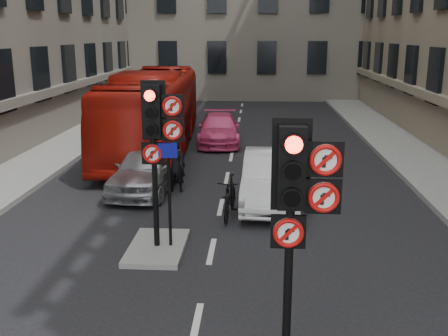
# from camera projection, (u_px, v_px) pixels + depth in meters

# --- Properties ---
(pavement_left) EXTENTS (3.00, 50.00, 0.16)m
(pavement_left) POSITION_uv_depth(u_px,v_px,m) (27.00, 165.00, 18.63)
(pavement_left) COLOR gray
(pavement_left) RESTS_ON ground
(pavement_right) EXTENTS (3.00, 50.00, 0.16)m
(pavement_right) POSITION_uv_depth(u_px,v_px,m) (440.00, 171.00, 17.77)
(pavement_right) COLOR gray
(pavement_right) RESTS_ON ground
(centre_island) EXTENTS (1.20, 2.00, 0.12)m
(centre_island) POSITION_uv_depth(u_px,v_px,m) (157.00, 247.00, 11.52)
(centre_island) COLOR gray
(centre_island) RESTS_ON ground
(signal_near) EXTENTS (0.91, 0.40, 3.58)m
(signal_near) POSITION_uv_depth(u_px,v_px,m) (298.00, 195.00, 6.85)
(signal_near) COLOR black
(signal_near) RESTS_ON ground
(signal_far) EXTENTS (0.91, 0.40, 3.58)m
(signal_far) POSITION_uv_depth(u_px,v_px,m) (157.00, 129.00, 10.84)
(signal_far) COLOR black
(signal_far) RESTS_ON centre_island
(car_silver) EXTENTS (1.96, 4.15, 1.37)m
(car_silver) POSITION_uv_depth(u_px,v_px,m) (147.00, 168.00, 15.72)
(car_silver) COLOR #939599
(car_silver) RESTS_ON ground
(car_white) EXTENTS (1.68, 4.40, 1.43)m
(car_white) POSITION_uv_depth(u_px,v_px,m) (271.00, 178.00, 14.61)
(car_white) COLOR silver
(car_white) RESTS_ON ground
(car_pink) EXTENTS (1.97, 4.36, 1.24)m
(car_pink) POSITION_uv_depth(u_px,v_px,m) (219.00, 129.00, 22.53)
(car_pink) COLOR #E4437F
(car_pink) RESTS_ON ground
(bus_red) EXTENTS (3.24, 11.59, 3.20)m
(bus_red) POSITION_uv_depth(u_px,v_px,m) (153.00, 111.00, 20.90)
(bus_red) COLOR maroon
(bus_red) RESTS_ON ground
(motorcycle) EXTENTS (0.68, 1.84, 1.08)m
(motorcycle) POSITION_uv_depth(u_px,v_px,m) (230.00, 197.00, 13.46)
(motorcycle) COLOR black
(motorcycle) RESTS_ON ground
(motorcyclist) EXTENTS (0.63, 0.45, 1.60)m
(motorcyclist) POSITION_uv_depth(u_px,v_px,m) (176.00, 166.00, 15.60)
(motorcyclist) COLOR black
(motorcyclist) RESTS_ON ground
(info_sign) EXTENTS (0.40, 0.15, 2.30)m
(info_sign) POSITION_uv_depth(u_px,v_px,m) (169.00, 180.00, 11.10)
(info_sign) COLOR black
(info_sign) RESTS_ON centre_island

